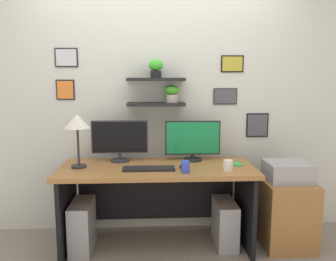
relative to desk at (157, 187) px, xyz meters
name	(u,v)px	position (x,y,z in m)	size (l,w,h in m)	color
ground_plane	(157,246)	(0.00, -0.06, -0.54)	(8.00, 8.00, 0.00)	gray
back_wall_assembly	(156,95)	(0.00, 0.38, 0.81)	(4.40, 0.24, 2.70)	silver
desk	(157,187)	(0.00, 0.00, 0.00)	(1.71, 0.68, 0.75)	#9E6B38
monitor_left	(120,140)	(-0.34, 0.16, 0.41)	(0.52, 0.18, 0.38)	#2D2D33
monitor_right	(193,140)	(0.34, 0.16, 0.40)	(0.52, 0.18, 0.38)	black
keyboard	(149,169)	(-0.07, -0.16, 0.22)	(0.44, 0.14, 0.02)	black
computer_mouse	(183,167)	(0.22, -0.13, 0.22)	(0.06, 0.09, 0.03)	black
desk_lamp	(77,124)	(-0.68, -0.06, 0.59)	(0.22, 0.22, 0.47)	#2D2D33
cell_phone	(237,164)	(0.72, -0.03, 0.21)	(0.07, 0.14, 0.01)	green
coffee_mug	(228,165)	(0.59, -0.22, 0.25)	(0.08, 0.08, 0.09)	white
pen_cup	(185,167)	(0.23, -0.27, 0.26)	(0.07, 0.07, 0.10)	blue
drawer_cabinet	(285,213)	(1.17, -0.08, -0.24)	(0.44, 0.50, 0.61)	#9E6B38
printer	(288,171)	(1.17, -0.08, 0.15)	(0.38, 0.34, 0.17)	#9E9EA3
computer_tower_left	(82,226)	(-0.66, -0.09, -0.32)	(0.18, 0.40, 0.44)	#99999E
computer_tower_right	(225,223)	(0.62, -0.04, -0.34)	(0.18, 0.40, 0.41)	#99999E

